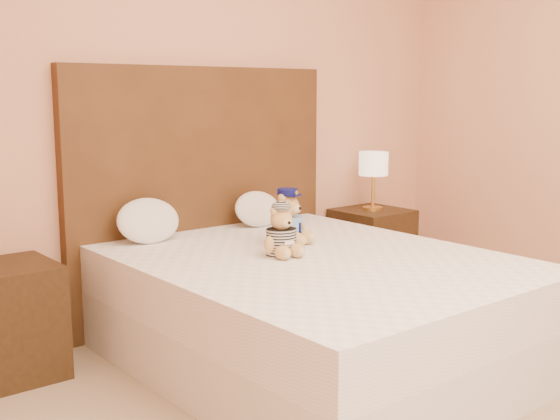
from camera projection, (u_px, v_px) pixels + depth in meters
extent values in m
cube|color=tan|center=(197.00, 93.00, 4.13)|extent=(4.00, 0.04, 2.70)
cube|color=white|center=(315.00, 334.00, 3.52)|extent=(1.60, 2.00, 0.30)
cube|color=white|center=(315.00, 281.00, 3.48)|extent=(1.60, 2.00, 0.25)
cube|color=#4F3017|center=(203.00, 194.00, 4.20)|extent=(1.75, 0.08, 1.50)
cube|color=#362211|center=(7.00, 321.00, 3.34)|extent=(0.45, 0.45, 0.55)
cube|color=#362211|center=(372.00, 248.00, 4.89)|extent=(0.45, 0.45, 0.55)
cylinder|color=gold|center=(373.00, 208.00, 4.84)|extent=(0.14, 0.14, 0.02)
cylinder|color=gold|center=(373.00, 190.00, 4.82)|extent=(0.02, 0.02, 0.26)
cylinder|color=beige|center=(374.00, 164.00, 4.79)|extent=(0.20, 0.20, 0.16)
ellipsoid|color=white|center=(148.00, 218.00, 3.78)|extent=(0.37, 0.24, 0.26)
ellipsoid|color=white|center=(258.00, 207.00, 4.24)|extent=(0.32, 0.21, 0.23)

